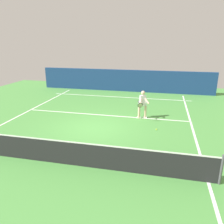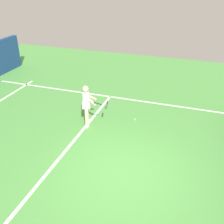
% 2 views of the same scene
% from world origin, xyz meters
% --- Properties ---
extents(ground_plane, '(23.44, 23.44, 0.00)m').
position_xyz_m(ground_plane, '(0.00, 0.00, 0.00)').
color(ground_plane, '#4C9342').
extents(service_line_marking, '(9.51, 0.10, 0.01)m').
position_xyz_m(service_line_marking, '(0.00, -2.05, 0.00)').
color(service_line_marking, white).
rests_on(service_line_marking, ground).
extents(sideline_left_marking, '(0.10, 16.03, 0.01)m').
position_xyz_m(sideline_left_marking, '(-4.75, 0.00, 0.00)').
color(sideline_left_marking, white).
rests_on(sideline_left_marking, ground).
extents(tennis_player, '(0.67, 1.11, 1.55)m').
position_xyz_m(tennis_player, '(-2.17, -2.03, 0.85)').
color(tennis_player, beige).
rests_on(tennis_player, ground).
extents(tennis_ball_near, '(0.07, 0.07, 0.07)m').
position_xyz_m(tennis_ball_near, '(-3.03, -0.44, 0.03)').
color(tennis_ball_near, '#D1E533').
rests_on(tennis_ball_near, ground).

